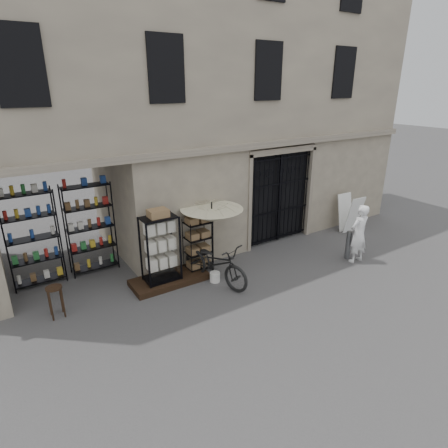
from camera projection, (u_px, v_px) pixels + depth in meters
ground at (278, 282)px, 9.83m from camera, size 80.00×80.00×0.00m
main_building at (200, 97)px, 11.39m from camera, size 14.00×4.00×9.00m
shop_recess at (67, 230)px, 9.22m from camera, size 3.00×1.70×3.00m
shop_shelving at (63, 234)px, 9.67m from camera, size 2.70×0.50×2.50m
iron_gate at (276, 196)px, 11.98m from camera, size 2.50×0.21×3.00m
step_platform at (170, 279)px, 9.80m from camera, size 2.00×0.90×0.15m
display_cabinet at (161, 252)px, 9.39m from camera, size 0.89×0.60×1.85m
wire_rack at (198, 246)px, 10.14m from camera, size 0.79×0.68×1.53m
market_umbrella at (212, 212)px, 9.88m from camera, size 1.49×1.52×2.38m
white_bucket at (215, 277)px, 9.82m from camera, size 0.29×0.29×0.26m
bicycle at (215, 282)px, 9.83m from camera, size 1.03×1.28×2.13m
wooden_stool at (56, 301)px, 8.25m from camera, size 0.43×0.43×0.74m
steel_bollard at (348, 245)px, 11.03m from camera, size 0.16×0.16×0.85m
shopkeeper at (355, 261)px, 10.99m from camera, size 0.64×1.73×0.41m
easel_sign at (350, 214)px, 12.95m from camera, size 0.65×0.74×1.29m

